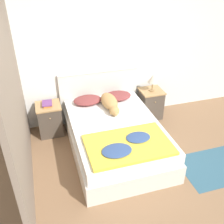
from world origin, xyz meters
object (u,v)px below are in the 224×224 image
Objects in this scene: nightstand_right at (150,103)px; table_lamp at (153,79)px; bed at (116,137)px; nightstand_left at (50,119)px; pillow_right at (118,96)px; dog at (110,103)px; book_stack at (47,104)px; pillow_left at (88,100)px.

nightstand_right is 0.54m from table_lamp.
bed is 3.49× the size of nightstand_left.
bed is 3.49× the size of nightstand_right.
pillow_right is 0.65× the size of dog.
pillow_right is 1.53× the size of table_lamp.
table_lamp is at bearing -90.00° from nightstand_right.
nightstand_left is 1.77× the size of table_lamp.
dog is at bearing 83.52° from bed.
nightstand_right is 1.77× the size of table_lamp.
dog is (0.06, 0.53, 0.37)m from bed.
dog is (-0.23, -0.26, 0.04)m from pillow_right.
bed is 1.34m from book_stack.
pillow_left is at bearing -178.73° from nightstand_right.
nightstand_left is 1.15× the size of pillow_right.
nightstand_left is at bearing 140.37° from bed.
nightstand_right is 0.75× the size of dog.
book_stack is at bearing 146.37° from nightstand_left.
nightstand_right is at bearing 2.29° from pillow_right.
pillow_right is 1.29m from book_stack.
nightstand_right is 1.15× the size of pillow_right.
bed is 8.87× the size of book_stack.
table_lamp is at bearing 39.16° from bed.
book_stack is at bearing 164.33° from dog.
nightstand_left is at bearing 180.00° from nightstand_right.
nightstand_right is 1.15× the size of pillow_left.
pillow_right is 0.75m from table_lamp.
nightstand_right is at bearing 0.00° from nightstand_left.
pillow_left is 0.65× the size of dog.
nightstand_right is (0.99, 0.82, 0.03)m from bed.
pillow_right is at bearing -177.71° from nightstand_right.
book_stack is (-0.01, 0.00, 0.32)m from nightstand_left.
dog is 1.10m from book_stack.
pillow_left reaches higher than nightstand_left.
pillow_left is at bearing -179.34° from table_lamp.
nightstand_left is at bearing 179.61° from table_lamp.
book_stack reaches higher than nightstand_right.
pillow_right is at bearing -1.47° from book_stack.
book_stack is (-0.71, 0.03, 0.02)m from pillow_left.
pillow_left is (-1.28, -0.03, 0.30)m from nightstand_right.
bed is 0.91m from pillow_right.
nightstand_left is 0.32m from book_stack.
bed is 0.65m from dog.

